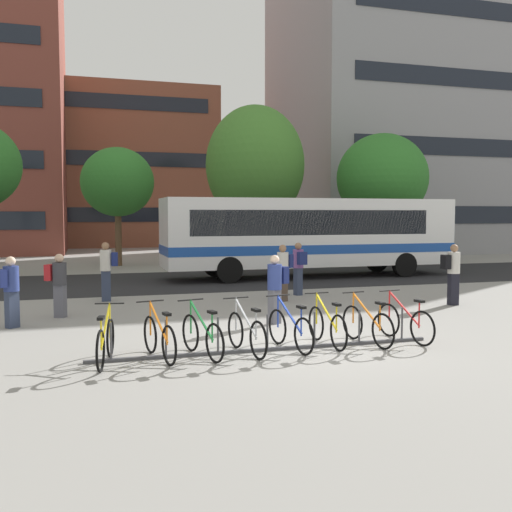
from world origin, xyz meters
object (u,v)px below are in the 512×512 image
object	(u,v)px
commuter_navy_pack_1	(107,267)
parked_bicycle_silver_3	(246,333)
city_bus	(311,234)
commuter_black_pack_2	(453,270)
parked_bicycle_green_2	(202,336)
street_tree_3	(255,165)
parked_bicycle_orange_6	(367,325)
parked_bicycle_blue_4	(290,330)
street_tree_1	(117,182)
parked_bicycle_orange_1	(159,338)
commuter_red_pack_6	(58,281)
parked_bicycle_yellow_0	(106,342)
commuter_navy_pack_3	(10,287)
commuter_navy_pack_0	(283,269)
parked_bicycle_red_7	(405,322)
parked_bicycle_yellow_5	(327,326)
street_tree_2	(382,178)
commuter_navy_pack_4	(299,265)
commuter_navy_pack_5	(276,284)

from	to	relation	value
commuter_navy_pack_1	parked_bicycle_silver_3	bearing A→B (deg)	111.54
city_bus	commuter_black_pack_2	xyz separation A→B (m)	(1.08, -8.01, -0.77)
parked_bicycle_green_2	street_tree_3	world-z (taller)	street_tree_3
parked_bicycle_orange_6	commuter_navy_pack_1	size ratio (longest dim) A/B	0.98
parked_bicycle_blue_4	street_tree_1	size ratio (longest dim) A/B	0.29
parked_bicycle_blue_4	commuter_navy_pack_1	size ratio (longest dim) A/B	0.97
parked_bicycle_orange_1	commuter_red_pack_6	world-z (taller)	commuter_red_pack_6
parked_bicycle_orange_1	street_tree_3	world-z (taller)	street_tree_3
parked_bicycle_silver_3	parked_bicycle_green_2	bearing A→B (deg)	81.53
parked_bicycle_yellow_0	parked_bicycle_green_2	bearing A→B (deg)	-77.93
commuter_navy_pack_1	commuter_red_pack_6	bearing A→B (deg)	67.26
parked_bicycle_green_2	commuter_black_pack_2	distance (m)	8.88
commuter_navy_pack_3	commuter_red_pack_6	xyz separation A→B (m)	(0.99, 1.13, -0.02)
city_bus	parked_bicycle_orange_6	world-z (taller)	city_bus
city_bus	street_tree_3	bearing A→B (deg)	91.75
commuter_navy_pack_1	commuter_navy_pack_3	bearing A→B (deg)	62.36
commuter_navy_pack_0	parked_bicycle_silver_3	bearing A→B (deg)	33.03
parked_bicycle_blue_4	parked_bicycle_red_7	size ratio (longest dim) A/B	1.00
parked_bicycle_blue_4	parked_bicycle_yellow_5	distance (m)	0.81
parked_bicycle_yellow_0	street_tree_2	size ratio (longest dim) A/B	0.25
parked_bicycle_yellow_0	parked_bicycle_orange_1	distance (m)	0.93
parked_bicycle_green_2	commuter_red_pack_6	xyz separation A→B (m)	(-2.67, 4.97, 0.54)
parked_bicycle_orange_1	parked_bicycle_orange_6	distance (m)	4.11
commuter_navy_pack_1	street_tree_3	distance (m)	14.79
parked_bicycle_yellow_0	commuter_navy_pack_1	distance (m)	7.46
city_bus	parked_bicycle_silver_3	distance (m)	13.40
parked_bicycle_green_2	commuter_navy_pack_1	size ratio (longest dim) A/B	0.96
commuter_navy_pack_0	commuter_red_pack_6	distance (m)	6.34
parked_bicycle_silver_3	street_tree_1	xyz separation A→B (m)	(-1.29, 19.41, 3.77)
commuter_navy_pack_4	commuter_red_pack_6	xyz separation A→B (m)	(-7.15, -2.00, -0.05)
commuter_navy_pack_3	street_tree_2	world-z (taller)	street_tree_2
city_bus	commuter_navy_pack_1	size ratio (longest dim) A/B	6.88
parked_bicycle_silver_3	commuter_red_pack_6	distance (m)	6.10
commuter_navy_pack_3	parked_bicycle_yellow_0	bearing A→B (deg)	-102.89
street_tree_1	street_tree_3	xyz separation A→B (m)	(7.05, -0.29, 0.99)
parked_bicycle_yellow_0	parked_bicycle_red_7	size ratio (longest dim) A/B	1.00
parked_bicycle_red_7	commuter_navy_pack_4	xyz separation A→B (m)	(0.27, 6.85, 0.59)
parked_bicycle_red_7	commuter_red_pack_6	bearing A→B (deg)	44.82
parked_bicycle_blue_4	street_tree_2	size ratio (longest dim) A/B	0.25
parked_bicycle_silver_3	commuter_navy_pack_5	xyz separation A→B (m)	(1.45, 2.66, 0.55)
commuter_navy_pack_1	street_tree_1	world-z (taller)	street_tree_1
commuter_navy_pack_0	parked_bicycle_yellow_5	bearing A→B (deg)	47.48
parked_bicycle_yellow_0	commuter_black_pack_2	xyz separation A→B (m)	(9.66, 3.91, 0.62)
commuter_navy_pack_0	commuter_black_pack_2	distance (m)	4.82
commuter_navy_pack_0	commuter_navy_pack_4	world-z (taller)	commuter_navy_pack_0
commuter_navy_pack_0	street_tree_1	size ratio (longest dim) A/B	0.29
commuter_navy_pack_3	street_tree_1	xyz separation A→B (m)	(3.21, 15.58, 3.22)
commuter_navy_pack_5	parked_bicycle_orange_6	bearing A→B (deg)	86.29
commuter_navy_pack_5	commuter_navy_pack_3	bearing A→B (deg)	-37.24
parked_bicycle_silver_3	street_tree_2	size ratio (longest dim) A/B	0.25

